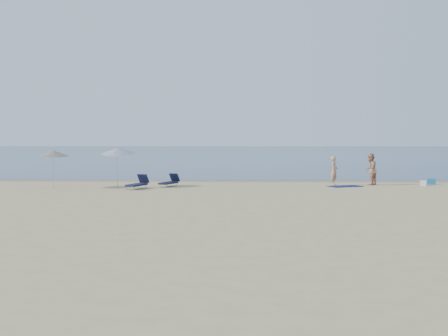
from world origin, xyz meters
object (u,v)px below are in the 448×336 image
(blue_cooler, at_px, (431,182))
(umbrella_near, at_px, (118,151))
(person_right, at_px, (370,169))
(person_left, at_px, (334,171))

(blue_cooler, distance_m, umbrella_near, 17.99)
(person_right, distance_m, umbrella_near, 14.31)
(person_left, xyz_separation_m, umbrella_near, (-12.01, -1.75, 1.16))
(person_right, bearing_deg, person_left, -42.94)
(person_left, distance_m, umbrella_near, 12.19)
(person_left, bearing_deg, person_right, -58.93)
(person_left, relative_size, blue_cooler, 3.45)
(person_left, xyz_separation_m, person_right, (2.11, 0.30, 0.07))
(person_left, relative_size, umbrella_near, 0.72)
(person_right, height_order, blue_cooler, person_right)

